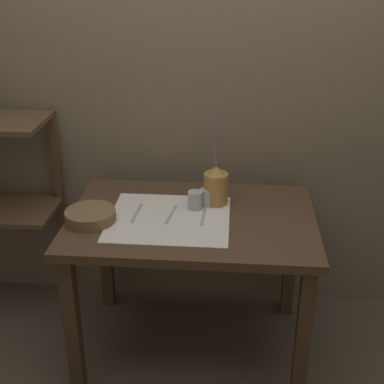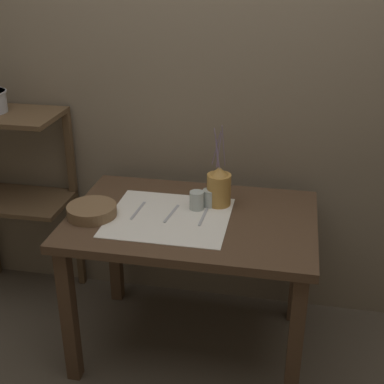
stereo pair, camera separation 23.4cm
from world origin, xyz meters
TOP-DOWN VIEW (x-y plane):
  - ground_plane at (0.00, 0.00)m, footprint 12.00×12.00m
  - stone_wall_back at (0.00, 0.48)m, footprint 7.00×0.06m
  - wooden_table at (0.00, 0.00)m, footprint 1.10×0.75m
  - linen_cloth at (-0.10, -0.03)m, footprint 0.53×0.48m
  - pitcher_with_flowers at (0.10, 0.14)m, footprint 0.11×0.11m
  - wooden_bowl at (-0.44, -0.08)m, footprint 0.22×0.22m
  - glass_tumbler_near at (0.01, 0.07)m, footprint 0.07×0.07m
  - glass_tumbler_far at (0.06, 0.12)m, footprint 0.06×0.06m
  - fork_inner at (-0.25, 0.00)m, footprint 0.02×0.18m
  - fork_outer at (-0.09, 0.00)m, footprint 0.04×0.18m
  - knife_center at (0.05, 0.00)m, footprint 0.02×0.18m

SIDE VIEW (x-z plane):
  - ground_plane at x=0.00m, z-range 0.00..0.00m
  - wooden_table at x=0.00m, z-range 0.26..0.99m
  - linen_cloth at x=-0.10m, z-range 0.73..0.73m
  - fork_inner at x=-0.25m, z-range 0.73..0.74m
  - fork_outer at x=-0.09m, z-range 0.73..0.74m
  - knife_center at x=0.05m, z-range 0.73..0.74m
  - wooden_bowl at x=-0.44m, z-range 0.73..0.78m
  - glass_tumbler_far at x=0.06m, z-range 0.73..0.81m
  - glass_tumbler_near at x=0.01m, z-range 0.73..0.82m
  - pitcher_with_flowers at x=0.10m, z-range 0.62..1.01m
  - stone_wall_back at x=0.00m, z-range 0.00..2.40m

